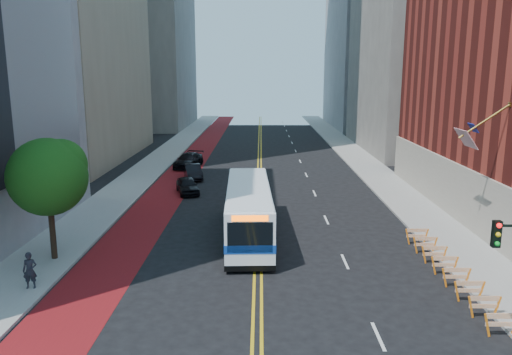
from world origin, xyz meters
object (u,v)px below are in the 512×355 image
at_px(car_b, 193,172).
at_px(pedestrian, 30,270).
at_px(street_tree, 49,174).
at_px(car_c, 189,160).
at_px(car_a, 187,185).
at_px(transit_bus, 249,210).

relative_size(car_b, pedestrian, 2.43).
bearing_deg(street_tree, pedestrian, -83.93).
bearing_deg(car_c, car_a, -71.24).
bearing_deg(transit_bus, street_tree, -160.28).
bearing_deg(street_tree, car_b, 77.84).
xyz_separation_m(car_b, pedestrian, (-4.30, -25.86, 0.33)).
height_order(street_tree, car_a, street_tree).
xyz_separation_m(car_a, car_c, (-1.63, 12.14, 0.08)).
xyz_separation_m(street_tree, transit_bus, (10.62, 4.24, -3.16)).
height_order(street_tree, car_b, street_tree).
height_order(car_b, car_c, car_c).
height_order(transit_bus, car_b, transit_bus).
bearing_deg(pedestrian, car_a, 67.89).
bearing_deg(transit_bus, car_b, 106.43).
relative_size(car_a, pedestrian, 2.31).
xyz_separation_m(street_tree, car_a, (5.04, 15.86, -4.21)).
distance_m(street_tree, car_a, 17.16).
xyz_separation_m(car_a, pedestrian, (-4.62, -19.83, 0.34)).
xyz_separation_m(street_tree, car_c, (3.41, 28.00, -4.13)).
distance_m(transit_bus, pedestrian, 13.11).
bearing_deg(street_tree, car_c, 83.05).
bearing_deg(pedestrian, transit_bus, 29.84).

